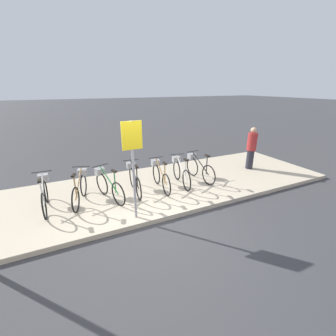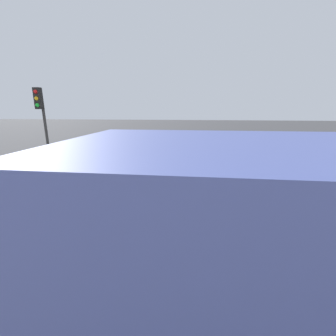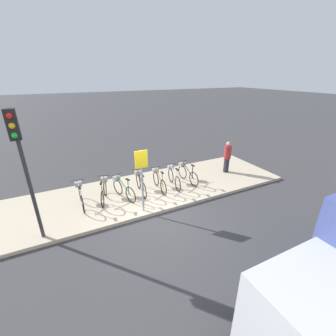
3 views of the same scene
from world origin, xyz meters
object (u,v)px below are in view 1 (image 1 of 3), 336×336
object	(u,v)px
parked_bicycle_1	(80,187)
parked_bicycle_5	(180,171)
parked_bicycle_0	(44,193)
parked_bicycle_2	(108,184)
parked_bicycle_6	(198,167)
sign_post	(133,155)
parked_bicycle_4	(160,175)
pedestrian	(251,148)
parked_bicycle_3	(134,178)

from	to	relation	value
parked_bicycle_1	parked_bicycle_5	xyz separation A→B (m)	(2.97, -0.09, 0.00)
parked_bicycle_0	parked_bicycle_2	xyz separation A→B (m)	(1.54, -0.13, 0.00)
parked_bicycle_2	parked_bicycle_5	size ratio (longest dim) A/B	0.97
parked_bicycle_5	parked_bicycle_6	xyz separation A→B (m)	(0.72, 0.08, 0.00)
parked_bicycle_5	sign_post	bearing A→B (deg)	-145.60
parked_bicycle_2	parked_bicycle_5	distance (m)	2.28
parked_bicycle_4	pedestrian	bearing A→B (deg)	2.33
parked_bicycle_0	parked_bicycle_2	world-z (taller)	same
parked_bicycle_3	parked_bicycle_1	bearing A→B (deg)	178.96
parked_bicycle_6	parked_bicycle_1	bearing A→B (deg)	179.77
parked_bicycle_2	parked_bicycle_6	xyz separation A→B (m)	(3.00, 0.11, 0.00)
parked_bicycle_1	parked_bicycle_5	world-z (taller)	same
parked_bicycle_4	parked_bicycle_6	distance (m)	1.44
parked_bicycle_4	parked_bicycle_5	world-z (taller)	same
parked_bicycle_2	sign_post	size ratio (longest dim) A/B	0.65
parked_bicycle_1	parked_bicycle_3	distance (m)	1.48
parked_bicycle_2	pedestrian	xyz separation A→B (m)	(5.31, 0.16, 0.39)
parked_bicycle_3	parked_bicycle_6	xyz separation A→B (m)	(2.22, 0.01, 0.00)
parked_bicycle_0	parked_bicycle_5	bearing A→B (deg)	-1.50
parked_bicycle_2	parked_bicycle_5	xyz separation A→B (m)	(2.28, 0.03, 0.00)
parked_bicycle_5	parked_bicycle_3	bearing A→B (deg)	177.42
sign_post	parked_bicycle_0	bearing A→B (deg)	144.18
parked_bicycle_2	pedestrian	bearing A→B (deg)	1.77
parked_bicycle_1	parked_bicycle_2	bearing A→B (deg)	-10.51
parked_bicycle_0	parked_bicycle_5	size ratio (longest dim) A/B	1.01
parked_bicycle_5	parked_bicycle_6	bearing A→B (deg)	6.29
pedestrian	parked_bicycle_3	bearing A→B (deg)	-179.22
parked_bicycle_1	parked_bicycle_2	world-z (taller)	same
parked_bicycle_1	parked_bicycle_5	size ratio (longest dim) A/B	0.97
parked_bicycle_2	parked_bicycle_5	bearing A→B (deg)	0.88
parked_bicycle_0	pedestrian	distance (m)	6.87
parked_bicycle_2	parked_bicycle_3	distance (m)	0.79
parked_bicycle_1	parked_bicycle_2	distance (m)	0.71
parked_bicycle_3	parked_bicycle_4	world-z (taller)	same
parked_bicycle_5	sign_post	world-z (taller)	sign_post
parked_bicycle_0	sign_post	distance (m)	2.63
parked_bicycle_0	sign_post	xyz separation A→B (m)	(1.93, -1.39, 1.13)
parked_bicycle_6	sign_post	world-z (taller)	sign_post
parked_bicycle_1	parked_bicycle_6	world-z (taller)	same
parked_bicycle_1	parked_bicycle_4	bearing A→B (deg)	-2.99
parked_bicycle_4	parked_bicycle_6	world-z (taller)	same
parked_bicycle_2	parked_bicycle_6	world-z (taller)	same
parked_bicycle_5	pedestrian	size ratio (longest dim) A/B	0.98
parked_bicycle_3	parked_bicycle_6	world-z (taller)	same
parked_bicycle_0	parked_bicycle_6	distance (m)	4.54
parked_bicycle_0	parked_bicycle_3	size ratio (longest dim) A/B	1.00
parked_bicycle_1	parked_bicycle_2	xyz separation A→B (m)	(0.70, -0.13, 0.00)
parked_bicycle_5	parked_bicycle_4	bearing A→B (deg)	-178.11
parked_bicycle_6	sign_post	bearing A→B (deg)	-152.26
parked_bicycle_5	sign_post	distance (m)	2.55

